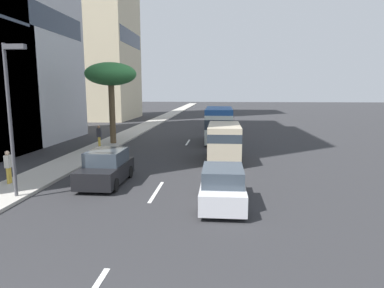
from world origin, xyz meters
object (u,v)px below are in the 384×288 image
object	(u,v)px
minibus_fifth	(219,124)
pedestrian_near_lamp	(99,135)
pedestrian_mid_block	(8,166)
car_third	(106,168)
van_fourth	(224,140)
van_lead	(223,118)
street_lamp	(11,103)
palm_tree	(111,75)
car_second	(223,187)

from	to	relation	value
minibus_fifth	pedestrian_near_lamp	xyz separation A→B (m)	(-4.45, 9.36, -0.56)
minibus_fifth	pedestrian_mid_block	xyz separation A→B (m)	(-14.77, 10.07, -0.66)
car_third	van_fourth	bearing A→B (deg)	136.13
van_fourth	minibus_fifth	distance (m)	7.77
car_third	pedestrian_mid_block	bearing A→B (deg)	-79.20
van_lead	car_third	distance (m)	24.69
van_lead	van_fourth	bearing A→B (deg)	179.81
minibus_fifth	pedestrian_mid_block	bearing A→B (deg)	145.73
pedestrian_near_lamp	street_lamp	xyz separation A→B (m)	(-12.18, -0.93, 2.98)
pedestrian_mid_block	minibus_fifth	bearing A→B (deg)	-39.12
car_third	minibus_fifth	world-z (taller)	minibus_fifth
van_fourth	palm_tree	size ratio (longest dim) A/B	0.74
van_fourth	pedestrian_near_lamp	bearing A→B (deg)	71.26
car_second	palm_tree	xyz separation A→B (m)	(14.44, 9.28, 5.09)
pedestrian_near_lamp	palm_tree	world-z (taller)	palm_tree
van_fourth	street_lamp	bearing A→B (deg)	135.14
van_fourth	street_lamp	size ratio (longest dim) A/B	0.79
van_lead	pedestrian_near_lamp	size ratio (longest dim) A/B	2.91
pedestrian_near_lamp	minibus_fifth	bearing A→B (deg)	31.66
van_lead	pedestrian_mid_block	bearing A→B (deg)	157.02
pedestrian_near_lamp	car_second	bearing A→B (deg)	-45.18
pedestrian_mid_block	palm_tree	world-z (taller)	palm_tree
car_second	minibus_fifth	world-z (taller)	minibus_fifth
van_lead	car_third	world-z (taller)	van_lead
minibus_fifth	car_third	bearing A→B (deg)	158.39
palm_tree	pedestrian_mid_block	bearing A→B (deg)	175.26
van_lead	minibus_fifth	distance (m)	10.07
pedestrian_mid_block	palm_tree	bearing A→B (deg)	-9.59
car_third	street_lamp	size ratio (longest dim) A/B	0.63
van_fourth	pedestrian_near_lamp	xyz separation A→B (m)	(3.31, 9.76, -0.26)
pedestrian_near_lamp	pedestrian_mid_block	size ratio (longest dim) A/B	1.09
van_fourth	pedestrian_mid_block	xyz separation A→B (m)	(-7.01, 10.46, -0.35)
palm_tree	car_second	bearing A→B (deg)	-147.26
car_second	pedestrian_near_lamp	bearing A→B (deg)	38.57
van_lead	minibus_fifth	world-z (taller)	minibus_fifth
palm_tree	street_lamp	distance (m)	14.66
car_second	car_third	size ratio (longest dim) A/B	1.02
pedestrian_mid_block	van_lead	bearing A→B (deg)	-27.83
car_second	van_lead	bearing A→B (deg)	-0.41
van_fourth	pedestrian_near_lamp	size ratio (longest dim) A/B	2.86
car_second	van_fourth	distance (m)	8.79
pedestrian_mid_block	street_lamp	bearing A→B (deg)	-143.31
car_second	palm_tree	bearing A→B (deg)	32.74
van_lead	palm_tree	xyz separation A→B (m)	(-12.14, 9.47, 4.54)
van_lead	minibus_fifth	xyz separation A→B (m)	(-10.05, 0.46, 0.38)
pedestrian_mid_block	pedestrian_near_lamp	bearing A→B (deg)	-8.76
van_lead	car_second	bearing A→B (deg)	179.59
van_lead	van_fourth	size ratio (longest dim) A/B	1.02
car_second	van_fourth	bearing A→B (deg)	-0.84
car_second	minibus_fifth	size ratio (longest dim) A/B	0.64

